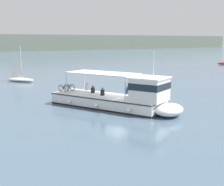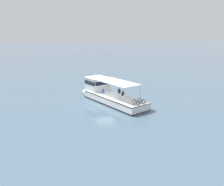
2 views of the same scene
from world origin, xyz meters
The scene contains 2 objects.
ground_plane centered at (0.00, 0.00, 0.00)m, with size 400.00×400.00×0.00m, color slate.
ferry_main centered at (-0.76, -1.31, 1.02)m, with size 7.67×12.93×5.32m.
Camera 2 is at (7.21, 30.85, 9.84)m, focal length 37.93 mm.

